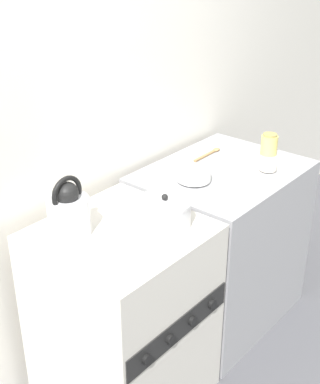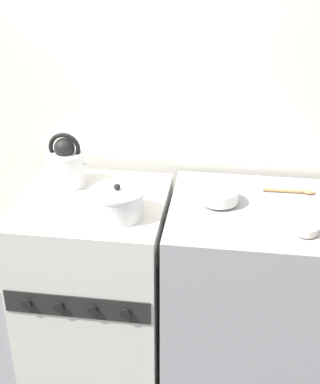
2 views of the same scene
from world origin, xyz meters
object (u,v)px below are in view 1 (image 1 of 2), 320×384
object	(u,v)px
enamel_bowl	(194,175)
stove	(124,317)
kettle	(69,211)
cooking_pot	(165,213)
storage_jar	(269,144)
small_ceramic_bowl	(268,167)

from	to	relation	value
enamel_bowl	stove	bearing A→B (deg)	-175.26
stove	kettle	world-z (taller)	kettle
kettle	cooking_pot	size ratio (longest dim) A/B	1.14
enamel_bowl	storage_jar	world-z (taller)	storage_jar
stove	cooking_pot	xyz separation A→B (m)	(0.15, -0.11, 0.51)
enamel_bowl	kettle	bearing A→B (deg)	172.52
kettle	small_ceramic_bowl	world-z (taller)	kettle
stove	storage_jar	xyz separation A→B (m)	(1.12, -0.05, 0.51)
stove	small_ceramic_bowl	size ratio (longest dim) A/B	10.00
cooking_pot	kettle	bearing A→B (deg)	139.33
enamel_bowl	storage_jar	bearing A→B (deg)	-10.19
kettle	small_ceramic_bowl	bearing A→B (deg)	-15.91
kettle	cooking_pot	bearing A→B (deg)	-40.67
enamel_bowl	storage_jar	xyz separation A→B (m)	(0.55, -0.10, 0.02)
stove	cooking_pot	size ratio (longest dim) A/B	3.99
small_ceramic_bowl	enamel_bowl	bearing A→B (deg)	149.13
stove	enamel_bowl	size ratio (longest dim) A/B	5.42
stove	cooking_pot	distance (m)	0.54
enamel_bowl	small_ceramic_bowl	distance (m)	0.41
small_ceramic_bowl	kettle	bearing A→B (deg)	164.09
kettle	enamel_bowl	size ratio (longest dim) A/B	1.55
kettle	cooking_pot	distance (m)	0.39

